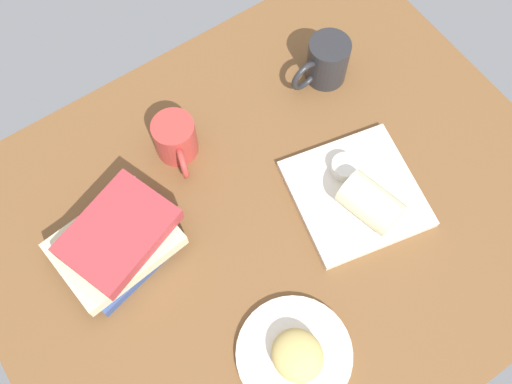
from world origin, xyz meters
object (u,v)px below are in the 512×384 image
square_plate (356,194)px  sauce_cup (344,167)px  coffee_mug (176,139)px  scone_pastry (297,355)px  book_stack (117,243)px  breakfast_wrap (371,203)px  second_mug (326,61)px  round_plate (294,354)px

square_plate → sauce_cup: size_ratio=4.37×
coffee_mug → square_plate: bearing=-50.1°
sauce_cup → scone_pastry: bearing=-140.3°
sauce_cup → book_stack: bearing=166.6°
scone_pastry → coffee_mug: size_ratio=0.72×
breakfast_wrap → book_stack: bearing=141.6°
second_mug → sauce_cup: bearing=-117.8°
scone_pastry → square_plate: scone_pastry is taller
sauce_cup → book_stack: (-43.68, 10.39, 1.45)cm
scone_pastry → second_mug: 58.96cm
round_plate → coffee_mug: 45.81cm
round_plate → sauce_cup: bearing=39.0°
sauce_cup → breakfast_wrap: breakfast_wrap is taller
round_plate → book_stack: book_stack is taller
round_plate → scone_pastry: bearing=-95.5°
sauce_cup → coffee_mug: size_ratio=0.41×
scone_pastry → breakfast_wrap: (26.82, 14.27, 1.39)cm
scone_pastry → second_mug: second_mug is taller
breakfast_wrap → second_mug: (12.32, 29.80, 0.00)cm
scone_pastry → book_stack: (-15.34, 33.95, 0.62)cm
square_plate → coffee_mug: coffee_mug is taller
scone_pastry → coffee_mug: 46.36cm
breakfast_wrap → scone_pastry: bearing=-165.4°
coffee_mug → sauce_cup: bearing=-43.2°
breakfast_wrap → second_mug: second_mug is taller
sauce_cup → book_stack: book_stack is taller
square_plate → book_stack: book_stack is taller
round_plate → breakfast_wrap: bearing=26.9°
sauce_cup → coffee_mug: 33.03cm
scone_pastry → sauce_cup: bearing=39.7°
square_plate → sauce_cup: 5.66cm
breakfast_wrap → book_stack: size_ratio=0.46×
round_plate → square_plate: bearing=32.8°
round_plate → square_plate: 32.64cm
scone_pastry → second_mug: size_ratio=0.66×
sauce_cup → coffee_mug: coffee_mug is taller
scone_pastry → coffee_mug: coffee_mug is taller
square_plate → second_mug: second_mug is taller
book_stack → square_plate: bearing=-20.0°
round_plate → second_mug: size_ratio=1.44×
sauce_cup → coffee_mug: bearing=136.8°
square_plate → coffee_mug: bearing=129.9°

